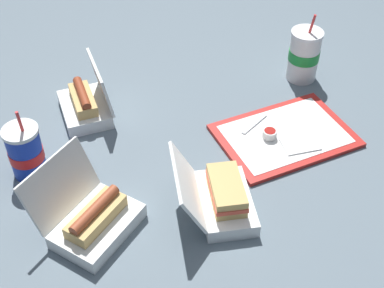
# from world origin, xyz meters

# --- Properties ---
(ground_plane) EXTENTS (3.20, 3.20, 0.00)m
(ground_plane) POSITION_xyz_m (0.00, 0.00, 0.00)
(ground_plane) COLOR slate
(food_tray) EXTENTS (0.40, 0.30, 0.01)m
(food_tray) POSITION_xyz_m (0.24, 0.00, 0.01)
(food_tray) COLOR red
(food_tray) RESTS_ON ground_plane
(ketchup_cup) EXTENTS (0.04, 0.04, 0.02)m
(ketchup_cup) POSITION_xyz_m (0.19, 0.00, 0.03)
(ketchup_cup) COLOR white
(ketchup_cup) RESTS_ON food_tray
(napkin_stack) EXTENTS (0.11, 0.11, 0.00)m
(napkin_stack) POSITION_xyz_m (0.26, -0.04, 0.02)
(napkin_stack) COLOR white
(napkin_stack) RESTS_ON food_tray
(plastic_fork) EXTENTS (0.10, 0.07, 0.00)m
(plastic_fork) POSITION_xyz_m (0.17, 0.06, 0.02)
(plastic_fork) COLOR white
(plastic_fork) RESTS_ON food_tray
(clamshell_hotdog_right) EXTENTS (0.28, 0.28, 0.17)m
(clamshell_hotdog_right) POSITION_xyz_m (-0.33, -0.17, 0.04)
(clamshell_hotdog_right) COLOR white
(clamshell_hotdog_right) RESTS_ON ground_plane
(clamshell_sandwich_left) EXTENTS (0.22, 0.23, 0.15)m
(clamshell_sandwich_left) POSITION_xyz_m (-0.02, -0.20, 0.04)
(clamshell_sandwich_left) COLOR white
(clamshell_sandwich_left) RESTS_ON ground_plane
(clamshell_hotdog_front) EXTENTS (0.15, 0.19, 0.17)m
(clamshell_hotdog_front) POSITION_xyz_m (-0.28, 0.27, 0.04)
(clamshell_hotdog_front) COLOR white
(clamshell_hotdog_front) RESTS_ON ground_plane
(soda_cup_back) EXTENTS (0.09, 0.09, 0.21)m
(soda_cup_back) POSITION_xyz_m (-0.46, 0.08, 0.07)
(soda_cup_back) COLOR #1938B7
(soda_cup_back) RESTS_ON ground_plane
(soda_cup_right) EXTENTS (0.10, 0.10, 0.23)m
(soda_cup_right) POSITION_xyz_m (0.41, 0.25, 0.09)
(soda_cup_right) COLOR white
(soda_cup_right) RESTS_ON ground_plane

